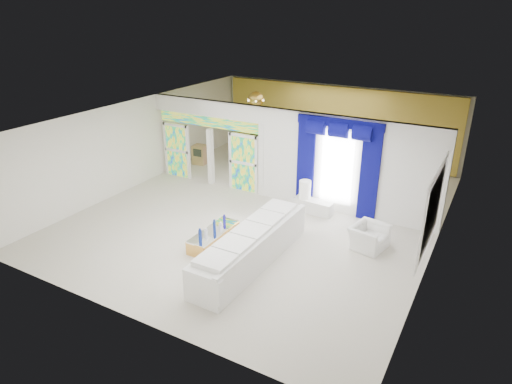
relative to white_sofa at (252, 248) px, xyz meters
The scene contains 22 objects.
floor 3.15m from the white_sofa, 111.49° to the left, with size 12.00×12.00×0.00m, color #B7AF9E.
dividing_wall 4.18m from the white_sofa, 75.58° to the left, with size 5.70×0.18×3.00m, color white.
dividing_header 6.05m from the white_sofa, 135.63° to the left, with size 4.30×0.18×0.55m, color white.
stained_panel_left 6.71m from the white_sofa, 144.21° to the left, with size 0.95×0.04×2.00m, color #994C3F.
stained_panel_right 4.72m from the white_sofa, 123.33° to the left, with size 0.95×0.04×2.00m, color #994C3F.
stained_transom 5.89m from the white_sofa, 135.63° to the left, with size 4.00×0.05×0.35m, color #994C3F.
window_pane 4.02m from the white_sofa, 78.79° to the left, with size 1.00×0.02×2.30m, color white.
blue_drape_left 3.92m from the white_sofa, 93.71° to the left, with size 0.55×0.10×2.80m, color #06044C.
blue_drape_right 4.28m from the white_sofa, 65.08° to the left, with size 0.55×0.10×2.80m, color #06044C.
blue_pelmet 4.55m from the white_sofa, 78.70° to the left, with size 2.60×0.12×0.25m, color #06044C.
wall_mirror 4.40m from the white_sofa, 26.69° to the left, with size 0.04×2.70×1.90m, color white.
gold_curtains 8.95m from the white_sofa, 97.41° to the left, with size 9.70×0.12×2.90m, color gold.
white_sofa is the anchor object (origin of this frame).
coffee_table 1.40m from the white_sofa, 167.47° to the left, with size 0.56×1.69×0.38m, color gold.
console_table 3.44m from the white_sofa, 86.42° to the left, with size 1.23×0.39×0.41m, color silver.
table_lamp 3.44m from the white_sofa, 91.43° to the left, with size 0.36×0.36×0.58m, color white.
armchair 3.17m from the white_sofa, 42.91° to the left, with size 0.95×0.83×0.62m, color white.
grand_piano 8.12m from the white_sofa, 116.07° to the left, with size 1.42×1.86×0.94m, color black.
piano_bench 6.72m from the white_sofa, 122.07° to the left, with size 0.89×0.35×0.30m, color black.
tv_console 7.76m from the white_sofa, 135.40° to the left, with size 0.53×0.48×0.76m, color #A28751.
chandelier 7.53m from the white_sofa, 118.64° to the left, with size 0.60×0.60×0.60m, color gold.
decanters 1.40m from the white_sofa, 169.03° to the left, with size 0.21×1.17×0.28m.
Camera 1 is at (5.95, -11.23, 5.98)m, focal length 31.30 mm.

